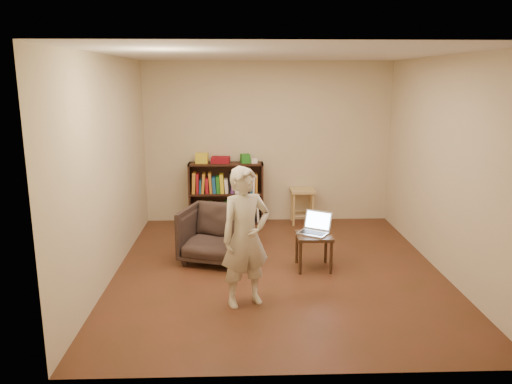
{
  "coord_description": "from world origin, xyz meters",
  "views": [
    {
      "loc": [
        -0.47,
        -5.83,
        2.35
      ],
      "look_at": [
        -0.26,
        0.35,
        0.92
      ],
      "focal_mm": 35.0,
      "sensor_mm": 36.0,
      "label": 1
    }
  ],
  "objects_px": {
    "stool": "(302,196)",
    "person": "(245,237)",
    "side_table": "(314,240)",
    "laptop": "(315,228)",
    "armchair": "(214,234)",
    "bookshelf": "(226,197)"
  },
  "relations": [
    {
      "from": "stool",
      "to": "person",
      "type": "xyz_separation_m",
      "value": [
        -0.97,
        -2.96,
        0.28
      ]
    },
    {
      "from": "armchair",
      "to": "side_table",
      "type": "relative_size",
      "value": 1.79
    },
    {
      "from": "armchair",
      "to": "laptop",
      "type": "height_order",
      "value": "armchair"
    },
    {
      "from": "armchair",
      "to": "laptop",
      "type": "bearing_deg",
      "value": 6.91
    },
    {
      "from": "laptop",
      "to": "armchair",
      "type": "bearing_deg",
      "value": -159.22
    },
    {
      "from": "stool",
      "to": "side_table",
      "type": "distance_m",
      "value": 1.99
    },
    {
      "from": "armchair",
      "to": "side_table",
      "type": "height_order",
      "value": "armchair"
    },
    {
      "from": "stool",
      "to": "bookshelf",
      "type": "bearing_deg",
      "value": 177.05
    },
    {
      "from": "bookshelf",
      "to": "armchair",
      "type": "xyz_separation_m",
      "value": [
        -0.11,
        -1.74,
        -0.08
      ]
    },
    {
      "from": "side_table",
      "to": "laptop",
      "type": "relative_size",
      "value": 0.93
    },
    {
      "from": "stool",
      "to": "person",
      "type": "distance_m",
      "value": 3.13
    },
    {
      "from": "laptop",
      "to": "side_table",
      "type": "bearing_deg",
      "value": -73.16
    },
    {
      "from": "armchair",
      "to": "person",
      "type": "height_order",
      "value": "person"
    },
    {
      "from": "bookshelf",
      "to": "person",
      "type": "bearing_deg",
      "value": -84.84
    },
    {
      "from": "side_table",
      "to": "person",
      "type": "height_order",
      "value": "person"
    },
    {
      "from": "bookshelf",
      "to": "side_table",
      "type": "relative_size",
      "value": 2.71
    },
    {
      "from": "side_table",
      "to": "laptop",
      "type": "xyz_separation_m",
      "value": [
        0.02,
        0.07,
        0.13
      ]
    },
    {
      "from": "armchair",
      "to": "stool",
      "type": "bearing_deg",
      "value": 68.78
    },
    {
      "from": "person",
      "to": "side_table",
      "type": "bearing_deg",
      "value": 25.0
    },
    {
      "from": "armchair",
      "to": "side_table",
      "type": "bearing_deg",
      "value": 3.79
    },
    {
      "from": "stool",
      "to": "laptop",
      "type": "distance_m",
      "value": 1.92
    },
    {
      "from": "bookshelf",
      "to": "side_table",
      "type": "xyz_separation_m",
      "value": [
        1.14,
        -2.05,
        -0.07
      ]
    }
  ]
}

